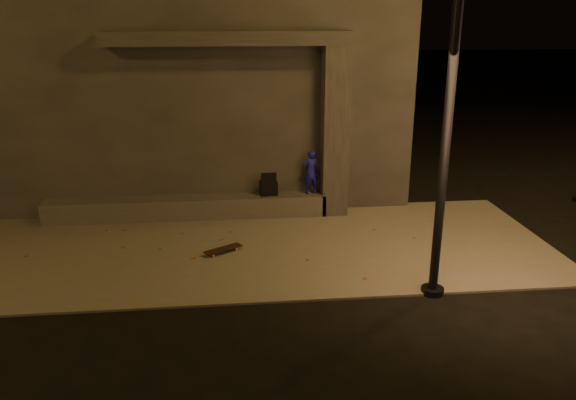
{
  "coord_description": "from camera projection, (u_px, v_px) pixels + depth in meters",
  "views": [
    {
      "loc": [
        -0.52,
        -7.87,
        4.25
      ],
      "look_at": [
        0.51,
        2.0,
        0.94
      ],
      "focal_mm": 35.0,
      "sensor_mm": 36.0,
      "label": 1
    }
  ],
  "objects": [
    {
      "name": "column",
      "position": [
        335.0,
        132.0,
        11.95
      ],
      "size": [
        0.55,
        0.55,
        3.6
      ],
      "primitive_type": "cube",
      "color": "#33312F",
      "rests_on": "sidewalk"
    },
    {
      "name": "ground",
      "position": [
        269.0,
        298.0,
        8.82
      ],
      "size": [
        120.0,
        120.0,
        0.0
      ],
      "primitive_type": "plane",
      "color": "black",
      "rests_on": "ground"
    },
    {
      "name": "canopy",
      "position": [
        228.0,
        38.0,
        11.16
      ],
      "size": [
        5.0,
        0.7,
        0.28
      ],
      "primitive_type": "cube",
      "color": "#33312F",
      "rests_on": "column"
    },
    {
      "name": "sidewalk",
      "position": [
        261.0,
        247.0,
        10.7
      ],
      "size": [
        11.0,
        4.4,
        0.04
      ],
      "primitive_type": "cube",
      "color": "slate",
      "rests_on": "ground"
    },
    {
      "name": "ledge",
      "position": [
        187.0,
        207.0,
        12.13
      ],
      "size": [
        6.0,
        0.55,
        0.45
      ],
      "primitive_type": "cube",
      "color": "#4D4A46",
      "rests_on": "sidewalk"
    },
    {
      "name": "street_lamp_0",
      "position": [
        457.0,
        18.0,
        7.64
      ],
      "size": [
        0.36,
        0.36,
        7.4
      ],
      "color": "black",
      "rests_on": "ground"
    },
    {
      "name": "skateboarder",
      "position": [
        311.0,
        172.0,
        12.17
      ],
      "size": [
        0.39,
        0.3,
        0.98
      ],
      "primitive_type": "imported",
      "rotation": [
        0.0,
        0.0,
        3.33
      ],
      "color": "#18179B",
      "rests_on": "ledge"
    },
    {
      "name": "skateboard",
      "position": [
        223.0,
        249.0,
        10.37
      ],
      "size": [
        0.73,
        0.55,
        0.08
      ],
      "rotation": [
        0.0,
        0.0,
        0.55
      ],
      "color": "black",
      "rests_on": "sidewalk"
    },
    {
      "name": "backpack",
      "position": [
        269.0,
        187.0,
        12.18
      ],
      "size": [
        0.39,
        0.27,
        0.52
      ],
      "rotation": [
        0.0,
        0.0,
        0.09
      ],
      "color": "black",
      "rests_on": "ledge"
    },
    {
      "name": "building",
      "position": [
        209.0,
        82.0,
        14.02
      ],
      "size": [
        9.0,
        5.1,
        5.22
      ],
      "color": "#33312F",
      "rests_on": "ground"
    }
  ]
}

